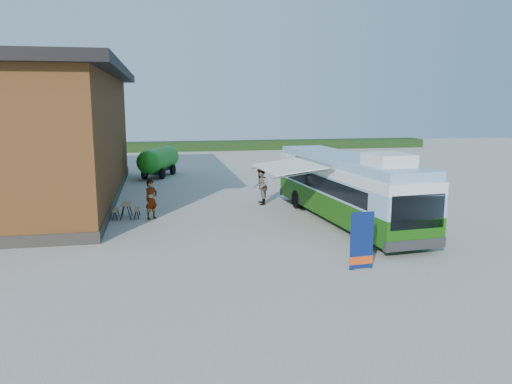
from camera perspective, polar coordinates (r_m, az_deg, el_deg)
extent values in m
plane|color=#BCB7AD|center=(21.13, 0.38, -5.01)|extent=(100.00, 100.00, 0.00)
cube|color=brown|center=(30.73, -23.27, 5.60)|extent=(8.00, 20.00, 7.00)
cube|color=black|center=(30.71, -23.78, 12.58)|extent=(9.60, 21.20, 0.50)
cube|color=#332D28|center=(31.12, -22.85, -0.37)|extent=(8.10, 20.10, 0.50)
cube|color=#264419|center=(59.43, 0.69, 5.41)|extent=(40.00, 3.00, 1.00)
cube|color=#236E12|center=(23.78, 10.12, -1.28)|extent=(3.44, 11.79, 1.06)
cube|color=#8AB5D8|center=(23.60, 10.19, 1.03)|extent=(3.44, 11.79, 0.87)
cube|color=black|center=(23.54, 7.05, 1.09)|extent=(0.89, 9.65, 0.68)
cube|color=black|center=(24.57, 12.20, 1.32)|extent=(0.89, 9.65, 0.68)
cube|color=white|center=(23.51, 10.24, 2.60)|extent=(3.44, 11.79, 0.44)
cube|color=#8AB5D8|center=(23.46, 10.27, 3.59)|extent=(3.27, 11.58, 0.39)
cube|color=white|center=(20.20, 14.93, 3.59)|extent=(1.70, 1.87, 0.48)
cube|color=black|center=(18.72, 17.99, -2.18)|extent=(2.18, 0.25, 1.26)
cube|color=#2D2D2D|center=(19.05, 17.70, -5.71)|extent=(2.48, 0.42, 0.39)
cube|color=#2D2D2D|center=(29.00, 5.12, 0.15)|extent=(2.48, 0.42, 0.39)
cylinder|color=black|center=(20.03, 12.15, -4.67)|extent=(0.37, 0.99, 0.97)
cylinder|color=black|center=(21.12, 17.39, -4.13)|extent=(0.37, 0.99, 0.97)
cylinder|color=black|center=(26.47, 4.74, -0.83)|extent=(0.37, 0.99, 0.97)
cylinder|color=black|center=(27.31, 9.02, -0.57)|extent=(0.37, 0.99, 0.97)
cube|color=white|center=(22.93, 3.66, 2.78)|extent=(2.79, 4.14, 0.31)
cube|color=#A5A8AD|center=(23.35, 6.52, 3.31)|extent=(0.52, 4.24, 0.15)
cylinder|color=#A5A8AD|center=(21.39, 5.17, 1.94)|extent=(2.55, 0.28, 0.32)
cylinder|color=#A5A8AD|center=(24.51, 2.34, 3.04)|extent=(2.55, 0.28, 0.32)
cube|color=navy|center=(17.10, 11.99, -5.49)|extent=(0.84, 0.10, 1.98)
cube|color=#E24815|center=(17.29, 11.91, -7.64)|extent=(0.86, 0.11, 0.28)
cube|color=#A5A8AD|center=(17.38, 11.87, -8.54)|extent=(0.61, 0.23, 0.06)
cylinder|color=#A5A8AD|center=(17.12, 11.96, -5.47)|extent=(0.03, 0.03, 1.98)
cube|color=#AD8251|center=(24.96, -14.64, -1.34)|extent=(0.48, 1.10, 0.04)
cube|color=#AD8251|center=(25.06, -15.76, -1.99)|extent=(0.25, 1.10, 0.03)
cube|color=#AD8251|center=(24.97, -13.47, -1.92)|extent=(0.25, 1.10, 0.03)
cube|color=black|center=(24.60, -15.07, -2.36)|extent=(0.05, 0.05, 0.68)
cube|color=black|center=(24.57, -14.30, -2.34)|extent=(0.05, 0.05, 0.68)
cube|color=black|center=(25.49, -14.90, -1.91)|extent=(0.05, 0.05, 0.68)
cube|color=black|center=(25.46, -14.16, -1.89)|extent=(0.05, 0.05, 0.68)
imported|color=#999999|center=(24.41, -11.89, -0.83)|extent=(0.83, 0.80, 1.92)
imported|color=#999999|center=(27.23, 0.53, 0.64)|extent=(0.87, 1.06, 2.01)
cylinder|color=#1B8618|center=(38.19, -11.07, 3.69)|extent=(3.01, 4.23, 1.74)
sphere|color=#1B8618|center=(36.41, -12.16, 3.34)|extent=(1.74, 1.74, 1.74)
sphere|color=#1B8618|center=(39.99, -10.07, 4.01)|extent=(1.74, 1.74, 1.74)
cube|color=black|center=(38.29, -11.03, 2.54)|extent=(2.54, 4.20, 0.19)
cube|color=black|center=(35.99, -12.45, 1.92)|extent=(0.53, 1.12, 0.10)
cylinder|color=black|center=(37.49, -12.62, 2.10)|extent=(0.50, 0.81, 0.77)
cylinder|color=black|center=(37.00, -10.68, 2.06)|extent=(0.50, 0.81, 0.77)
cylinder|color=black|center=(39.62, -11.33, 2.58)|extent=(0.50, 0.81, 0.77)
cylinder|color=black|center=(39.15, -9.49, 2.55)|extent=(0.50, 0.81, 0.77)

